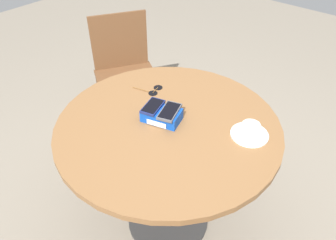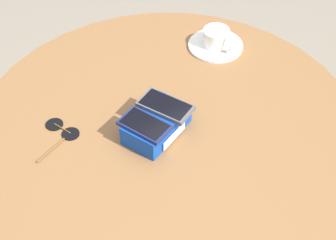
# 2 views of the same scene
# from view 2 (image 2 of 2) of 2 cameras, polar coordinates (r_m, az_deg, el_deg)

# --- Properties ---
(round_table) EXTENTS (1.05, 1.05, 0.76)m
(round_table) POSITION_cam_2_polar(r_m,az_deg,el_deg) (1.59, 0.00, -3.79)
(round_table) COLOR #2D2D2D
(round_table) RESTS_ON ground_plane
(phone_box) EXTENTS (0.20, 0.15, 0.06)m
(phone_box) POSITION_cam_2_polar(r_m,az_deg,el_deg) (1.45, -1.12, -0.51)
(phone_box) COLOR #0F42AD
(phone_box) RESTS_ON round_table
(phone_navy) EXTENTS (0.10, 0.14, 0.01)m
(phone_navy) POSITION_cam_2_polar(r_m,az_deg,el_deg) (1.41, -2.38, -0.52)
(phone_navy) COLOR navy
(phone_navy) RESTS_ON phone_box
(phone_gray) EXTENTS (0.11, 0.16, 0.01)m
(phone_gray) POSITION_cam_2_polar(r_m,az_deg,el_deg) (1.45, -0.26, 1.45)
(phone_gray) COLOR #515156
(phone_gray) RESTS_ON phone_box
(saucer) EXTENTS (0.17, 0.17, 0.01)m
(saucer) POSITION_cam_2_polar(r_m,az_deg,el_deg) (1.75, 4.85, 7.55)
(saucer) COLOR white
(saucer) RESTS_ON round_table
(coffee_cup) EXTENTS (0.08, 0.11, 0.05)m
(coffee_cup) POSITION_cam_2_polar(r_m,az_deg,el_deg) (1.73, 4.97, 8.35)
(coffee_cup) COLOR white
(coffee_cup) RESTS_ON saucer
(sunglasses) EXTENTS (0.14, 0.11, 0.01)m
(sunglasses) POSITION_cam_2_polar(r_m,az_deg,el_deg) (1.50, -10.79, -1.12)
(sunglasses) COLOR black
(sunglasses) RESTS_ON round_table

